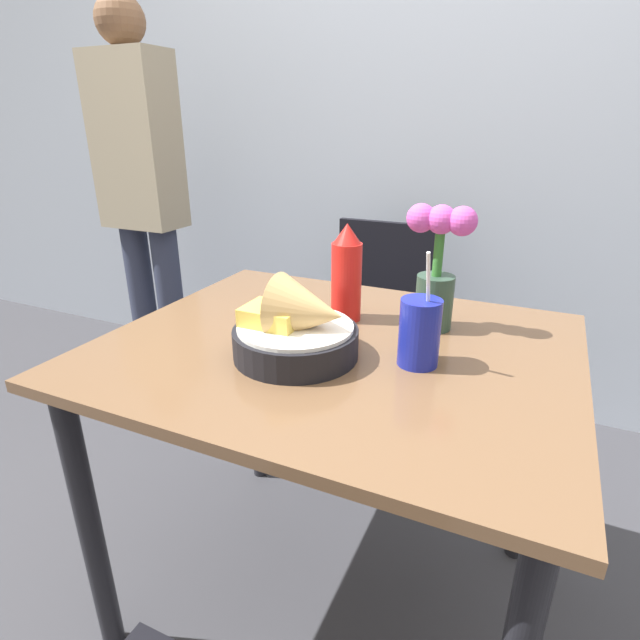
% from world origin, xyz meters
% --- Properties ---
extents(ground_plane, '(12.00, 12.00, 0.00)m').
position_xyz_m(ground_plane, '(0.00, 0.00, 0.00)').
color(ground_plane, '#38383D').
extents(wall_window, '(7.00, 0.06, 2.60)m').
position_xyz_m(wall_window, '(0.00, 1.24, 1.30)').
color(wall_window, '#9EA8B7').
rests_on(wall_window, ground_plane).
extents(dining_table, '(0.98, 0.81, 0.74)m').
position_xyz_m(dining_table, '(0.00, 0.00, 0.63)').
color(dining_table, brown).
rests_on(dining_table, ground_plane).
extents(chair_far_window, '(0.40, 0.40, 0.83)m').
position_xyz_m(chair_far_window, '(-0.17, 0.84, 0.49)').
color(chair_far_window, black).
rests_on(chair_far_window, ground_plane).
extents(food_basket, '(0.25, 0.25, 0.17)m').
position_xyz_m(food_basket, '(-0.04, -0.09, 0.80)').
color(food_basket, black).
rests_on(food_basket, dining_table).
extents(ketchup_bottle, '(0.07, 0.07, 0.23)m').
position_xyz_m(ketchup_bottle, '(-0.04, 0.14, 0.85)').
color(ketchup_bottle, red).
rests_on(ketchup_bottle, dining_table).
extents(drink_cup, '(0.08, 0.08, 0.24)m').
position_xyz_m(drink_cup, '(0.18, -0.02, 0.80)').
color(drink_cup, '#192399').
rests_on(drink_cup, dining_table).
extents(flower_vase, '(0.15, 0.08, 0.28)m').
position_xyz_m(flower_vase, '(0.17, 0.18, 0.89)').
color(flower_vase, '#2D4738').
rests_on(flower_vase, dining_table).
extents(person_standing, '(0.32, 0.18, 1.61)m').
position_xyz_m(person_standing, '(-1.14, 0.67, 0.93)').
color(person_standing, '#2D3347').
rests_on(person_standing, ground_plane).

